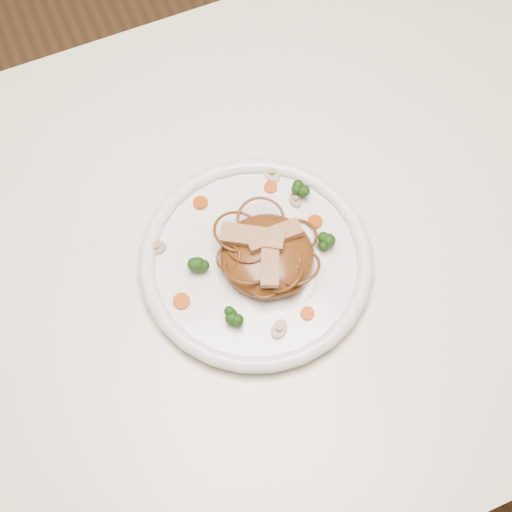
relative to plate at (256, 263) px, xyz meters
name	(u,v)px	position (x,y,z in m)	size (l,w,h in m)	color
ground	(254,395)	(0.01, 0.03, -0.76)	(4.00, 4.00, 0.00)	#54331C
table	(253,277)	(0.01, 0.03, -0.11)	(1.20, 0.80, 0.75)	beige
plate	(256,263)	(0.00, 0.00, 0.00)	(0.29, 0.29, 0.02)	white
noodle_mound	(267,256)	(0.01, -0.01, 0.02)	(0.12, 0.12, 0.04)	#592E10
chicken_a	(274,236)	(0.03, 0.01, 0.05)	(0.07, 0.02, 0.01)	tan
chicken_b	(253,237)	(0.00, 0.01, 0.05)	(0.08, 0.03, 0.01)	tan
chicken_c	(270,261)	(0.01, -0.02, 0.05)	(0.07, 0.02, 0.01)	tan
broccoli_0	(299,191)	(0.09, 0.06, 0.02)	(0.02, 0.02, 0.03)	#1D420D
broccoli_1	(199,261)	(-0.07, 0.02, 0.02)	(0.03, 0.03, 0.03)	#1D420D
broccoli_2	(233,317)	(-0.06, -0.06, 0.02)	(0.03, 0.03, 0.03)	#1D420D
broccoli_3	(323,242)	(0.08, -0.01, 0.02)	(0.02, 0.02, 0.03)	#1D420D
carrot_0	(270,187)	(0.06, 0.09, 0.01)	(0.02, 0.02, 0.01)	#CA3F07
carrot_1	(181,301)	(-0.11, -0.02, 0.01)	(0.02, 0.02, 0.01)	#CA3F07
carrot_2	(315,222)	(0.09, 0.02, 0.01)	(0.02, 0.02, 0.01)	#CA3F07
carrot_3	(200,203)	(-0.03, 0.10, 0.01)	(0.02, 0.02, 0.01)	#CA3F07
carrot_4	(307,313)	(0.03, -0.09, 0.01)	(0.02, 0.02, 0.01)	#CA3F07
mushroom_0	(279,329)	(-0.01, -0.09, 0.01)	(0.03, 0.03, 0.01)	#BAAB8C
mushroom_1	(295,200)	(0.08, 0.06, 0.01)	(0.02, 0.02, 0.01)	#BAAB8C
mushroom_2	(156,247)	(-0.11, 0.06, 0.01)	(0.03, 0.03, 0.01)	#BAAB8C
mushroom_3	(272,174)	(0.07, 0.11, 0.01)	(0.03, 0.03, 0.01)	#BAAB8C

